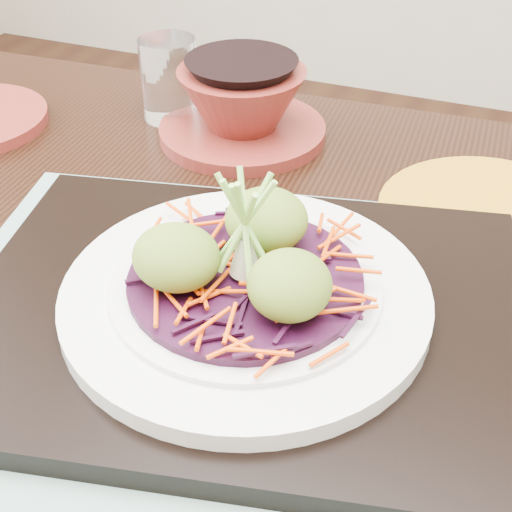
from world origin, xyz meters
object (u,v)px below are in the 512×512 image
at_px(serving_tray, 246,313).
at_px(terracotta_bowl_set, 242,108).
at_px(water_glass, 169,79).
at_px(dining_table, 219,386).
at_px(yellow_plate, 493,218).
at_px(white_plate, 246,294).

relative_size(serving_tray, terracotta_bowl_set, 1.70).
height_order(serving_tray, water_glass, water_glass).
distance_m(dining_table, yellow_plate, 0.28).
height_order(white_plate, terracotta_bowl_set, terracotta_bowl_set).
bearing_deg(water_glass, white_plate, -54.43).
xyz_separation_m(serving_tray, water_glass, (-0.21, 0.29, 0.03)).
bearing_deg(yellow_plate, water_glass, 166.12).
height_order(serving_tray, terracotta_bowl_set, terracotta_bowl_set).
bearing_deg(white_plate, terracotta_bowl_set, 112.90).
relative_size(serving_tray, water_glass, 4.55).
height_order(water_glass, yellow_plate, water_glass).
bearing_deg(dining_table, white_plate, -31.80).
distance_m(white_plate, water_glass, 0.36).
distance_m(white_plate, terracotta_bowl_set, 0.30).
bearing_deg(white_plate, water_glass, 125.57).
xyz_separation_m(dining_table, serving_tray, (0.03, -0.02, 0.11)).
bearing_deg(dining_table, terracotta_bowl_set, 105.38).
bearing_deg(terracotta_bowl_set, water_glass, 169.97).
bearing_deg(terracotta_bowl_set, white_plate, -67.10).
relative_size(dining_table, terracotta_bowl_set, 5.06).
distance_m(water_glass, yellow_plate, 0.37).
relative_size(dining_table, yellow_plate, 5.90).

